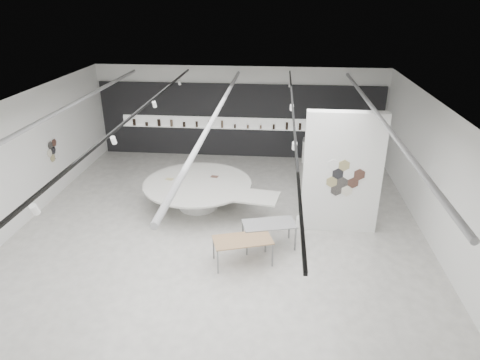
# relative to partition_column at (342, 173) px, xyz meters

# --- Properties ---
(room) EXTENTS (12.02, 14.02, 3.82)m
(room) POSITION_rel_partition_column_xyz_m (-3.59, -1.00, 0.27)
(room) COLOR beige
(room) RESTS_ON ground
(back_wall_display) EXTENTS (11.80, 0.27, 3.10)m
(back_wall_display) POSITION_rel_partition_column_xyz_m (-3.58, 5.94, -0.26)
(back_wall_display) COLOR black
(back_wall_display) RESTS_ON ground
(partition_column) EXTENTS (2.20, 0.38, 3.60)m
(partition_column) POSITION_rel_partition_column_xyz_m (0.00, 0.00, 0.00)
(partition_column) COLOR white
(partition_column) RESTS_ON ground
(display_island) EXTENTS (4.72, 4.05, 0.90)m
(display_island) POSITION_rel_partition_column_xyz_m (-4.33, 0.96, -1.22)
(display_island) COLOR white
(display_island) RESTS_ON ground
(sample_table_wood) EXTENTS (1.66, 1.17, 0.70)m
(sample_table_wood) POSITION_rel_partition_column_xyz_m (-2.67, -2.04, -1.15)
(sample_table_wood) COLOR #A07952
(sample_table_wood) RESTS_ON ground
(sample_table_stone) EXTENTS (1.57, 1.06, 0.74)m
(sample_table_stone) POSITION_rel_partition_column_xyz_m (-2.02, -1.19, -1.13)
(sample_table_stone) COLOR gray
(sample_table_stone) RESTS_ON ground
(kitchen_counter) EXTENTS (1.70, 0.81, 1.30)m
(kitchen_counter) POSITION_rel_partition_column_xyz_m (-0.02, 5.54, -1.33)
(kitchen_counter) COLOR white
(kitchen_counter) RESTS_ON ground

